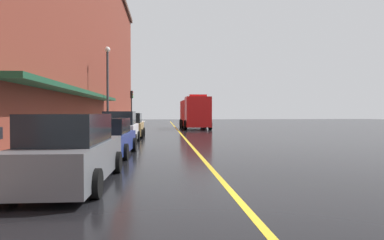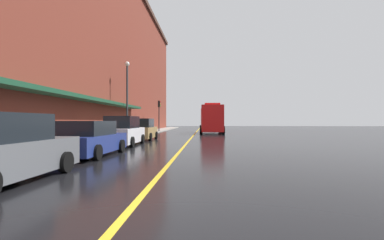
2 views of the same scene
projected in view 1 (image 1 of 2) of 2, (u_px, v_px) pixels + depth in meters
name	position (u px, v px, depth m)	size (l,w,h in m)	color
ground_plane	(179.00, 131.00, 31.96)	(112.00, 112.00, 0.00)	black
sidewalk_left	(113.00, 131.00, 31.40)	(2.40, 70.00, 0.15)	#9E9B93
lane_center_stripe	(179.00, 131.00, 31.96)	(0.16, 70.00, 0.01)	gold
brick_building_left	(45.00, 26.00, 29.67)	(10.34, 64.00, 18.96)	maroon
parked_car_0	(71.00, 152.00, 8.37)	(2.07, 4.89, 1.78)	#595B60
parked_car_1	(107.00, 138.00, 13.91)	(2.19, 4.71, 1.58)	navy
parked_car_2	(120.00, 129.00, 19.34)	(2.08, 4.64, 1.88)	silver
parked_car_3	(129.00, 126.00, 24.50)	(2.13, 4.24, 1.77)	#A5844C
fire_truck	(194.00, 113.00, 37.41)	(3.07, 8.15, 3.67)	red
parking_meter_1	(73.00, 130.00, 14.06)	(0.14, 0.18, 1.33)	#4C4C51
street_lamp_left	(108.00, 80.00, 26.74)	(0.44, 0.44, 6.94)	#33383D
traffic_light_near	(132.00, 101.00, 40.51)	(0.38, 0.36, 4.30)	#232326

